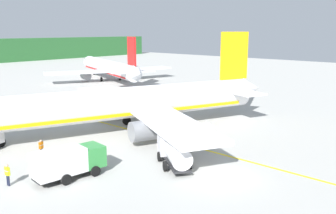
{
  "coord_description": "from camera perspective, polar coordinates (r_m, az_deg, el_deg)",
  "views": [
    {
      "loc": [
        -24.68,
        -15.74,
        12.14
      ],
      "look_at": [
        5.69,
        11.62,
        3.47
      ],
      "focal_mm": 38.94,
      "sensor_mm": 36.0,
      "label": 1
    }
  ],
  "objects": [
    {
      "name": "airliner_foreground",
      "position": [
        44.44,
        -6.5,
        0.55
      ],
      "size": [
        40.09,
        33.65,
        11.9
      ],
      "color": "white",
      "rests_on": "ground"
    },
    {
      "name": "airliner_mid_apron",
      "position": [
        90.52,
        -9.18,
        6.07
      ],
      "size": [
        30.61,
        36.51,
        10.78
      ],
      "color": "silver",
      "rests_on": "ground"
    },
    {
      "name": "service_truck_baggage",
      "position": [
        31.57,
        -15.26,
        -8.18
      ],
      "size": [
        6.1,
        2.85,
        2.62
      ],
      "color": "#338C3F",
      "rests_on": "ground"
    },
    {
      "name": "service_truck_catering",
      "position": [
        33.17,
        1.02,
        -6.93
      ],
      "size": [
        4.87,
        5.72,
        2.4
      ],
      "color": "silver",
      "rests_on": "ground"
    },
    {
      "name": "cargo_container_mid",
      "position": [
        40.3,
        5.83,
        -4.12
      ],
      "size": [
        2.41,
        2.41,
        2.13
      ],
      "color": "#333338",
      "rests_on": "ground"
    },
    {
      "name": "crew_marshaller",
      "position": [
        41.03,
        0.32,
        -3.8
      ],
      "size": [
        0.42,
        0.56,
        1.67
      ],
      "color": "#191E33",
      "rests_on": "ground"
    },
    {
      "name": "crew_loader_left",
      "position": [
        37.55,
        -19.25,
        -5.91
      ],
      "size": [
        0.6,
        0.37,
        1.76
      ],
      "color": "#191E33",
      "rests_on": "ground"
    },
    {
      "name": "crew_loader_right",
      "position": [
        31.85,
        -23.83,
        -9.44
      ],
      "size": [
        0.29,
        0.62,
        1.79
      ],
      "color": "#191E33",
      "rests_on": "ground"
    },
    {
      "name": "apron_guide_line",
      "position": [
        42.18,
        -1.62,
        -4.75
      ],
      "size": [
        0.3,
        60.0,
        0.01
      ],
      "primitive_type": "cube",
      "color": "yellow",
      "rests_on": "ground"
    }
  ]
}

